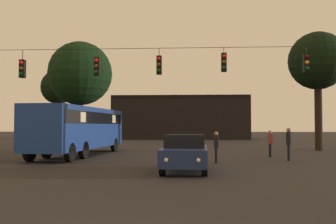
% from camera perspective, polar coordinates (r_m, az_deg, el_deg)
% --- Properties ---
extents(ground_plane, '(168.00, 168.00, 0.00)m').
position_cam_1_polar(ground_plane, '(30.69, 0.56, -5.58)').
color(ground_plane, black).
rests_on(ground_plane, ground).
extents(overhead_signal_span, '(20.60, 0.44, 6.30)m').
position_cam_1_polar(overhead_signal_span, '(19.41, -1.10, 3.59)').
color(overhead_signal_span, black).
rests_on(overhead_signal_span, ground).
extents(city_bus, '(3.42, 11.17, 3.00)m').
position_cam_1_polar(city_bus, '(24.60, -13.15, -2.06)').
color(city_bus, navy).
rests_on(city_bus, ground).
extents(car_near_right, '(1.95, 4.39, 1.52)m').
position_cam_1_polar(car_near_right, '(15.78, 2.60, -6.04)').
color(car_near_right, navy).
rests_on(car_near_right, ground).
extents(pedestrian_crossing_left, '(0.36, 0.42, 1.77)m').
position_cam_1_polar(pedestrian_crossing_left, '(21.41, 17.71, -4.31)').
color(pedestrian_crossing_left, black).
rests_on(pedestrian_crossing_left, ground).
extents(pedestrian_crossing_center, '(0.28, 0.38, 1.58)m').
position_cam_1_polar(pedestrian_crossing_center, '(19.43, 7.27, -5.00)').
color(pedestrian_crossing_center, black).
rests_on(pedestrian_crossing_center, ground).
extents(pedestrian_crossing_right, '(0.27, 0.38, 1.61)m').
position_cam_1_polar(pedestrian_crossing_right, '(23.69, 15.11, -4.37)').
color(pedestrian_crossing_right, black).
rests_on(pedestrian_crossing_right, ground).
extents(corner_building, '(18.70, 10.45, 5.99)m').
position_cam_1_polar(corner_building, '(55.62, 1.97, -0.91)').
color(corner_building, black).
rests_on(corner_building, ground).
extents(tree_left_silhouette, '(4.04, 4.04, 8.47)m').
position_cam_1_polar(tree_left_silhouette, '(46.84, -16.21, 3.53)').
color(tree_left_silhouette, '#2D2116').
rests_on(tree_left_silhouette, ground).
extents(tree_behind_building, '(4.39, 4.39, 9.03)m').
position_cam_1_polar(tree_behind_building, '(31.24, 21.58, 7.04)').
color(tree_behind_building, black).
rests_on(tree_behind_building, ground).
extents(tree_right_far, '(5.84, 5.84, 9.59)m').
position_cam_1_polar(tree_right_far, '(35.84, -13.07, 5.61)').
color(tree_right_far, '#2D2116').
rests_on(tree_right_far, ground).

